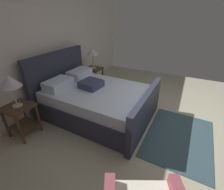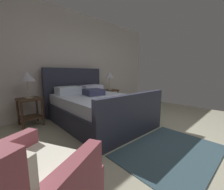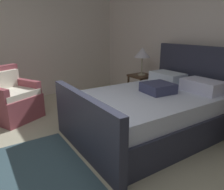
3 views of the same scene
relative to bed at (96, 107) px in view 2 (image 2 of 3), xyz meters
The scene contains 8 objects.
ground_plane 1.85m from the bed, 83.08° to the right, with size 6.09×5.98×0.02m, color #A5A289.
wall_back 1.64m from the bed, 80.04° to the left, with size 6.21×0.12×2.80m, color silver.
bed is the anchor object (origin of this frame).
nightstand_right 1.36m from the bed, 33.22° to the left, with size 0.44×0.44×0.60m.
table_lamp_right 1.53m from the bed, 33.22° to the left, with size 0.31×0.31×0.56m.
nightstand_left 1.41m from the bed, 143.92° to the left, with size 0.44×0.44×0.60m.
table_lamp_left 1.57m from the bed, 143.92° to the left, with size 0.33×0.33×0.56m.
area_rug 1.78m from the bed, 90.08° to the right, with size 1.55×1.08×0.01m, color #344B55.
Camera 2 is at (-2.13, -0.69, 1.13)m, focal length 22.39 mm.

